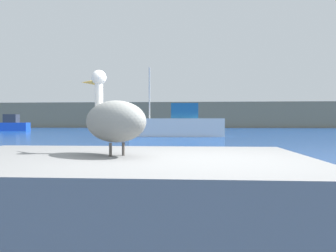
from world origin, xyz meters
TOP-DOWN VIEW (x-y plane):
  - ground_plane at (0.00, 0.00)m, footprint 260.00×260.00m
  - hillside_backdrop at (0.00, 66.06)m, footprint 140.00×10.64m
  - pier_dock at (-0.96, 0.23)m, footprint 4.00×2.69m
  - pelican at (-0.97, 0.24)m, footprint 1.05×1.04m
  - fishing_boat_white at (-1.31, 24.45)m, footprint 7.77×2.68m
  - fishing_boat_blue at (-24.47, 38.23)m, footprint 6.06×2.77m

SIDE VIEW (x-z plane):
  - ground_plane at x=0.00m, z-range 0.00..0.00m
  - pier_dock at x=-0.96m, z-range 0.00..0.89m
  - fishing_boat_blue at x=-24.47m, z-range -1.39..2.91m
  - fishing_boat_white at x=-1.31m, z-range -1.94..3.88m
  - pelican at x=-0.97m, z-range 0.80..1.74m
  - hillside_backdrop at x=0.00m, z-range 0.00..5.06m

